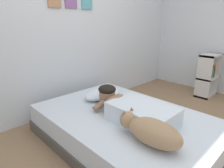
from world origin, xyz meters
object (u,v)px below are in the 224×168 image
(bed, at_px, (124,128))
(cell_phone, at_px, (156,124))
(dog, at_px, (151,131))
(person_lying, at_px, (131,108))
(pillow, at_px, (103,94))
(coffee_cup, at_px, (114,98))
(bookshelf, at_px, (208,75))

(bed, relative_size, cell_phone, 13.97)
(bed, height_order, dog, dog)
(person_lying, bearing_deg, pillow, 75.62)
(pillow, relative_size, dog, 0.90)
(dog, xyz_separation_m, coffee_cup, (0.41, 0.83, -0.07))
(bed, distance_m, cell_phone, 0.40)
(coffee_cup, distance_m, bookshelf, 1.98)
(bed, relative_size, dog, 3.40)
(coffee_cup, relative_size, cell_phone, 0.89)
(bed, xyz_separation_m, pillow, (0.15, 0.52, 0.23))
(dog, height_order, cell_phone, dog)
(pillow, height_order, coffee_cup, pillow)
(pillow, height_order, cell_phone, pillow)
(pillow, distance_m, person_lying, 0.64)
(person_lying, xyz_separation_m, coffee_cup, (0.20, 0.45, -0.07))
(pillow, bearing_deg, bed, -106.12)
(cell_phone, bearing_deg, pillow, 83.99)
(bookshelf, bearing_deg, person_lying, -179.00)
(cell_phone, bearing_deg, dog, -155.00)
(bed, height_order, person_lying, person_lying)
(dog, distance_m, cell_phone, 0.32)
(bed, bearing_deg, cell_phone, -80.65)
(pillow, xyz_separation_m, cell_phone, (-0.09, -0.88, -0.05))
(person_lying, bearing_deg, bookshelf, 1.00)
(bed, relative_size, coffee_cup, 15.65)
(coffee_cup, height_order, bookshelf, bookshelf)
(pillow, relative_size, coffee_cup, 4.16)
(cell_phone, bearing_deg, bookshelf, 8.03)
(person_lying, height_order, dog, person_lying)
(person_lying, bearing_deg, cell_phone, -75.27)
(coffee_cup, relative_size, bookshelf, 0.17)
(dog, xyz_separation_m, cell_phone, (0.28, 0.13, -0.10))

